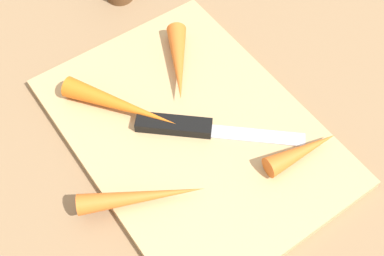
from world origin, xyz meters
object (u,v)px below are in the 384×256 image
knife (185,126)px  carrot_long (142,197)px  carrot_short (178,62)px  cutting_board (192,131)px  carrot_shortest (302,151)px  carrot_longest (120,105)px

knife → carrot_long: bearing=-109.0°
knife → carrot_short: size_ratio=1.40×
cutting_board → carrot_long: size_ratio=2.64×
carrot_shortest → carrot_short: size_ratio=0.79×
carrot_longest → knife: bearing=3.6°
carrot_shortest → carrot_longest: bearing=134.7°
carrot_long → carrot_short: bearing=70.8°
cutting_board → knife: (-0.00, -0.01, 0.01)m
cutting_board → carrot_short: (-0.08, 0.04, 0.02)m
carrot_longest → carrot_short: bearing=66.4°
knife → carrot_shortest: size_ratio=1.77×
cutting_board → carrot_short: size_ratio=3.09×
knife → carrot_shortest: bearing=-9.4°
carrot_longest → carrot_short: size_ratio=1.25×
cutting_board → knife: size_ratio=2.22×
carrot_short → cutting_board: bearing=7.0°
knife → carrot_long: carrot_long is taller
carrot_long → carrot_short: 0.19m
carrot_long → carrot_short: size_ratio=1.17×
carrot_shortest → carrot_long: size_ratio=0.67×
cutting_board → carrot_long: 0.11m
carrot_short → carrot_long: bearing=-14.6°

